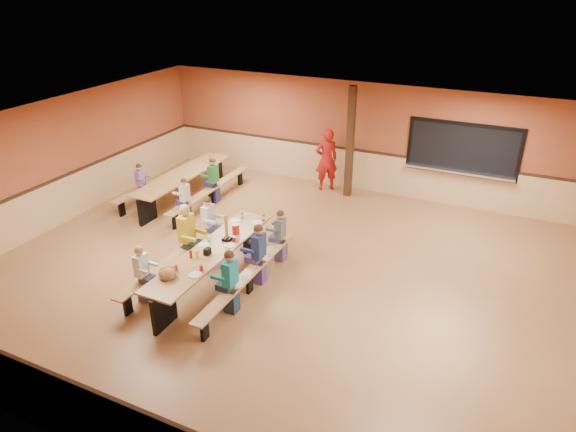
% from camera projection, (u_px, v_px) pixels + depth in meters
% --- Properties ---
extents(ground, '(12.00, 12.00, 0.00)m').
position_uv_depth(ground, '(285.00, 273.00, 10.57)').
color(ground, brown).
rests_on(ground, ground).
extents(room_envelope, '(12.04, 10.04, 3.02)m').
position_uv_depth(room_envelope, '(285.00, 244.00, 10.27)').
color(room_envelope, brown).
rests_on(room_envelope, ground).
extents(kitchen_pass_through, '(2.78, 0.28, 1.38)m').
position_uv_depth(kitchen_pass_through, '(463.00, 152.00, 12.96)').
color(kitchen_pass_through, black).
rests_on(kitchen_pass_through, ground).
extents(structural_post, '(0.18, 0.18, 3.00)m').
position_uv_depth(structural_post, '(350.00, 143.00, 13.58)').
color(structural_post, black).
rests_on(structural_post, ground).
extents(cafeteria_table_main, '(1.91, 3.70, 0.74)m').
position_uv_depth(cafeteria_table_main, '(212.00, 259.00, 10.04)').
color(cafeteria_table_main, '#9E713E').
rests_on(cafeteria_table_main, ground).
extents(cafeteria_table_second, '(1.91, 3.70, 0.74)m').
position_uv_depth(cafeteria_table_second, '(184.00, 181.00, 13.75)').
color(cafeteria_table_second, '#9E713E').
rests_on(cafeteria_table_second, ground).
extents(seated_child_white_left, '(0.34, 0.28, 1.15)m').
position_uv_depth(seated_child_white_left, '(142.00, 274.00, 9.46)').
color(seated_child_white_left, white).
rests_on(seated_child_white_left, ground).
extents(seated_adult_yellow, '(0.45, 0.37, 1.38)m').
position_uv_depth(seated_adult_yellow, '(187.00, 236.00, 10.57)').
color(seated_adult_yellow, gold).
rests_on(seated_adult_yellow, ground).
extents(seated_child_grey_left, '(0.38, 0.31, 1.24)m').
position_uv_depth(seated_child_grey_left, '(209.00, 223.00, 11.25)').
color(seated_child_grey_left, silver).
rests_on(seated_child_grey_left, ground).
extents(seated_child_teal_right, '(0.38, 0.31, 1.24)m').
position_uv_depth(seated_child_teal_right, '(231.00, 282.00, 9.14)').
color(seated_child_teal_right, teal).
rests_on(seated_child_teal_right, ground).
extents(seated_child_navy_right, '(0.39, 0.32, 1.26)m').
position_uv_depth(seated_child_navy_right, '(259.00, 254.00, 10.00)').
color(seated_child_navy_right, navy).
rests_on(seated_child_navy_right, ground).
extents(seated_child_char_right, '(0.34, 0.28, 1.15)m').
position_uv_depth(seated_child_char_right, '(280.00, 236.00, 10.80)').
color(seated_child_char_right, '#4A5154').
rests_on(seated_child_char_right, ground).
extents(seated_child_purple_sec, '(0.32, 0.26, 1.11)m').
position_uv_depth(seated_child_purple_sec, '(141.00, 184.00, 13.45)').
color(seated_child_purple_sec, '#845788').
rests_on(seated_child_purple_sec, ground).
extents(seated_child_green_sec, '(0.37, 0.31, 1.22)m').
position_uv_depth(seated_child_green_sec, '(214.00, 180.00, 13.55)').
color(seated_child_green_sec, '#2D6F37').
rests_on(seated_child_green_sec, ground).
extents(seated_child_tan_sec, '(0.32, 0.26, 1.12)m').
position_uv_depth(seated_child_tan_sec, '(185.00, 200.00, 12.53)').
color(seated_child_tan_sec, beige).
rests_on(seated_child_tan_sec, ground).
extents(standing_woman, '(0.76, 0.73, 1.76)m').
position_uv_depth(standing_woman, '(326.00, 160.00, 14.24)').
color(standing_woman, '#A41612').
rests_on(standing_woman, ground).
extents(punch_pitcher, '(0.16, 0.16, 0.22)m').
position_uv_depth(punch_pitcher, '(236.00, 229.00, 10.50)').
color(punch_pitcher, red).
rests_on(punch_pitcher, cafeteria_table_main).
extents(chip_bowl, '(0.32, 0.32, 0.15)m').
position_uv_depth(chip_bowl, '(168.00, 273.00, 9.04)').
color(chip_bowl, orange).
rests_on(chip_bowl, cafeteria_table_main).
extents(napkin_dispenser, '(0.10, 0.14, 0.13)m').
position_uv_depth(napkin_dispenser, '(207.00, 251.00, 9.76)').
color(napkin_dispenser, black).
rests_on(napkin_dispenser, cafeteria_table_main).
extents(condiment_mustard, '(0.06, 0.06, 0.17)m').
position_uv_depth(condiment_mustard, '(197.00, 255.00, 9.61)').
color(condiment_mustard, yellow).
rests_on(condiment_mustard, cafeteria_table_main).
extents(condiment_ketchup, '(0.06, 0.06, 0.17)m').
position_uv_depth(condiment_ketchup, '(191.00, 254.00, 9.63)').
color(condiment_ketchup, '#B2140F').
rests_on(condiment_ketchup, cafeteria_table_main).
extents(table_paddle, '(0.16, 0.16, 0.56)m').
position_uv_depth(table_paddle, '(227.00, 234.00, 10.23)').
color(table_paddle, black).
rests_on(table_paddle, cafeteria_table_main).
extents(place_settings, '(0.65, 3.30, 0.11)m').
position_uv_depth(place_settings, '(211.00, 247.00, 9.92)').
color(place_settings, beige).
rests_on(place_settings, cafeteria_table_main).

